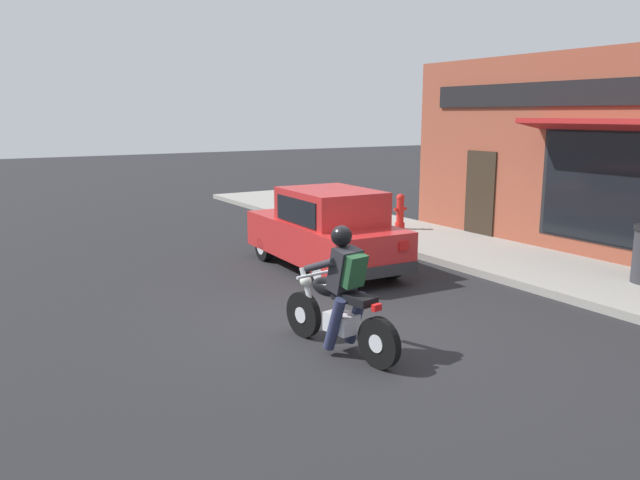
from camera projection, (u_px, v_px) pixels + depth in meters
ground_plane at (345, 331)px, 8.61m from camera, size 80.00×80.00×0.00m
sidewalk_curb at (459, 247)px, 13.67m from camera, size 2.60×22.00×0.14m
storefront_building at (593, 157)px, 12.34m from camera, size 1.25×9.77×4.20m
motorcycle_with_rider at (340, 300)px, 7.74m from camera, size 0.67×2.01×1.62m
car_hatchback at (326, 231)px, 11.87m from camera, size 1.81×3.85×1.57m
fire_hydrant at (400, 212)px, 15.41m from camera, size 0.36×0.24×0.88m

